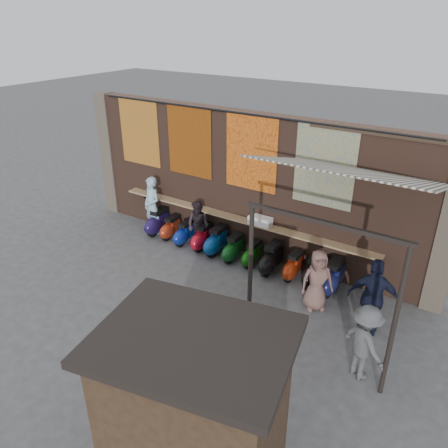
# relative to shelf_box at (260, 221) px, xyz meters

# --- Properties ---
(ground) EXTENTS (70.00, 70.00, 0.00)m
(ground) POSITION_rel_shelf_box_xyz_m (-0.74, -2.30, -1.24)
(ground) COLOR #474749
(ground) RESTS_ON ground
(brick_wall) EXTENTS (10.00, 0.40, 4.00)m
(brick_wall) POSITION_rel_shelf_box_xyz_m (-0.74, 0.40, 0.76)
(brick_wall) COLOR brown
(brick_wall) RESTS_ON ground
(pier_left) EXTENTS (0.50, 0.50, 4.00)m
(pier_left) POSITION_rel_shelf_box_xyz_m (-5.94, 0.40, 0.76)
(pier_left) COLOR #4C4238
(pier_left) RESTS_ON ground
(eating_counter) EXTENTS (8.00, 0.32, 0.05)m
(eating_counter) POSITION_rel_shelf_box_xyz_m (-0.74, 0.03, -0.14)
(eating_counter) COLOR #9E7A51
(eating_counter) RESTS_ON brick_wall
(shelf_box) EXTENTS (0.63, 0.29, 0.23)m
(shelf_box) POSITION_rel_shelf_box_xyz_m (0.00, 0.00, 0.00)
(shelf_box) COLOR white
(shelf_box) RESTS_ON eating_counter
(tapestry_redgold) EXTENTS (1.50, 0.02, 2.00)m
(tapestry_redgold) POSITION_rel_shelf_box_xyz_m (-4.34, 0.18, 1.76)
(tapestry_redgold) COLOR maroon
(tapestry_redgold) RESTS_ON brick_wall
(tapestry_sun) EXTENTS (1.50, 0.02, 2.00)m
(tapestry_sun) POSITION_rel_shelf_box_xyz_m (-2.44, 0.18, 1.76)
(tapestry_sun) COLOR #DD610D
(tapestry_sun) RESTS_ON brick_wall
(tapestry_orange) EXTENTS (1.50, 0.02, 2.00)m
(tapestry_orange) POSITION_rel_shelf_box_xyz_m (-0.44, 0.18, 1.76)
(tapestry_orange) COLOR orange
(tapestry_orange) RESTS_ON brick_wall
(tapestry_multi) EXTENTS (1.50, 0.02, 2.00)m
(tapestry_multi) POSITION_rel_shelf_box_xyz_m (1.56, 0.18, 1.76)
(tapestry_multi) COLOR #2B629D
(tapestry_multi) RESTS_ON brick_wall
(hang_rail) EXTENTS (9.50, 0.06, 0.06)m
(hang_rail) POSITION_rel_shelf_box_xyz_m (-0.74, 0.17, 2.74)
(hang_rail) COLOR black
(hang_rail) RESTS_ON brick_wall
(scooter_stool_0) EXTENTS (0.38, 0.84, 0.80)m
(scooter_stool_0) POSITION_rel_shelf_box_xyz_m (-3.45, -0.25, -0.84)
(scooter_stool_0) COLOR #1F144C
(scooter_stool_0) RESTS_ON ground
(scooter_stool_1) EXTENTS (0.32, 0.72, 0.68)m
(scooter_stool_1) POSITION_rel_shelf_box_xyz_m (-2.93, -0.25, -0.90)
(scooter_stool_1) COLOR #A02E15
(scooter_stool_1) RESTS_ON ground
(scooter_stool_2) EXTENTS (0.33, 0.73, 0.70)m
(scooter_stool_2) POSITION_rel_shelf_box_xyz_m (-2.34, -0.33, -0.89)
(scooter_stool_2) COLOR navy
(scooter_stool_2) RESTS_ON ground
(scooter_stool_3) EXTENTS (0.36, 0.80, 0.76)m
(scooter_stool_3) POSITION_rel_shelf_box_xyz_m (-1.70, -0.28, -0.86)
(scooter_stool_3) COLOR #B40D22
(scooter_stool_3) RESTS_ON ground
(scooter_stool_4) EXTENTS (0.38, 0.85, 0.80)m
(scooter_stool_4) POSITION_rel_shelf_box_xyz_m (-1.21, -0.29, -0.84)
(scooter_stool_4) COLOR navy
(scooter_stool_4) RESTS_ON ground
(scooter_stool_5) EXTENTS (0.35, 0.77, 0.73)m
(scooter_stool_5) POSITION_rel_shelf_box_xyz_m (-0.61, -0.34, -0.87)
(scooter_stool_5) COLOR #0D4518
(scooter_stool_5) RESTS_ON ground
(scooter_stool_6) EXTENTS (0.32, 0.72, 0.68)m
(scooter_stool_6) POSITION_rel_shelf_box_xyz_m (-0.05, -0.29, -0.90)
(scooter_stool_6) COLOR #0D510B
(scooter_stool_6) RESTS_ON ground
(scooter_stool_7) EXTENTS (0.39, 0.87, 0.82)m
(scooter_stool_7) POSITION_rel_shelf_box_xyz_m (0.56, -0.33, -0.83)
(scooter_stool_7) COLOR black
(scooter_stool_7) RESTS_ON ground
(scooter_stool_8) EXTENTS (0.34, 0.75, 0.71)m
(scooter_stool_8) POSITION_rel_shelf_box_xyz_m (1.17, -0.28, -0.89)
(scooter_stool_8) COLOR #9B280E
(scooter_stool_8) RESTS_ON ground
(scooter_stool_9) EXTENTS (0.38, 0.84, 0.80)m
(scooter_stool_9) POSITION_rel_shelf_box_xyz_m (1.74, -0.28, -0.84)
(scooter_stool_9) COLOR black
(scooter_stool_9) RESTS_ON ground
(scooter_stool_10) EXTENTS (0.40, 0.89, 0.84)m
(scooter_stool_10) POSITION_rel_shelf_box_xyz_m (2.25, -0.33, -0.82)
(scooter_stool_10) COLOR #161C4F
(scooter_stool_10) RESTS_ON ground
(diner_left) EXTENTS (0.77, 0.61, 1.84)m
(diner_left) POSITION_rel_shelf_box_xyz_m (-3.60, -0.30, -0.32)
(diner_left) COLOR #A0CCE9
(diner_left) RESTS_ON ground
(diner_right) EXTENTS (0.72, 0.56, 1.46)m
(diner_right) POSITION_rel_shelf_box_xyz_m (-1.86, -0.30, -0.51)
(diner_right) COLOR #292027
(diner_right) RESTS_ON ground
(shopper_navy) EXTENTS (1.13, 0.65, 1.81)m
(shopper_navy) POSITION_rel_shelf_box_xyz_m (3.46, -1.37, -0.33)
(shopper_navy) COLOR #161931
(shopper_navy) RESTS_ON ground
(shopper_grey) EXTENTS (1.17, 1.02, 1.57)m
(shopper_grey) POSITION_rel_shelf_box_xyz_m (3.70, -2.69, -0.46)
(shopper_grey) COLOR #515256
(shopper_grey) RESTS_ON ground
(shopper_tan) EXTENTS (0.87, 0.84, 1.51)m
(shopper_tan) POSITION_rel_shelf_box_xyz_m (2.15, -1.16, -0.49)
(shopper_tan) COLOR #7B564E
(shopper_tan) RESTS_ON ground
(market_stall) EXTENTS (2.56, 2.12, 2.45)m
(market_stall) POSITION_rel_shelf_box_xyz_m (2.27, -5.95, -0.01)
(market_stall) COLOR black
(market_stall) RESTS_ON ground
(stall_roof) EXTENTS (2.88, 2.42, 0.12)m
(stall_roof) POSITION_rel_shelf_box_xyz_m (2.27, -5.95, 1.27)
(stall_roof) COLOR black
(stall_roof) RESTS_ON market_stall
(stall_sign) EXTENTS (1.18, 0.28, 0.50)m
(stall_sign) POSITION_rel_shelf_box_xyz_m (2.09, -5.09, 0.54)
(stall_sign) COLOR gold
(stall_sign) RESTS_ON market_stall
(stall_shelf) EXTENTS (1.86, 0.47, 0.06)m
(stall_shelf) POSITION_rel_shelf_box_xyz_m (2.09, -5.09, -0.34)
(stall_shelf) COLOR #473321
(stall_shelf) RESTS_ON market_stall
(awning_canvas) EXTENTS (3.20, 3.28, 0.97)m
(awning_canvas) POSITION_rel_shelf_box_xyz_m (2.76, -1.40, 2.31)
(awning_canvas) COLOR beige
(awning_canvas) RESTS_ON brick_wall
(awning_ledger) EXTENTS (3.30, 0.08, 0.12)m
(awning_ledger) POSITION_rel_shelf_box_xyz_m (2.76, 0.19, 2.71)
(awning_ledger) COLOR #33261C
(awning_ledger) RESTS_ON brick_wall
(awning_header) EXTENTS (3.00, 0.08, 0.08)m
(awning_header) POSITION_rel_shelf_box_xyz_m (2.76, -2.90, 1.84)
(awning_header) COLOR black
(awning_header) RESTS_ON awning_post_left
(awning_post_left) EXTENTS (0.09, 0.09, 3.10)m
(awning_post_left) POSITION_rel_shelf_box_xyz_m (1.36, -2.90, 0.31)
(awning_post_left) COLOR black
(awning_post_left) RESTS_ON ground
(awning_post_right) EXTENTS (0.09, 0.09, 3.10)m
(awning_post_right) POSITION_rel_shelf_box_xyz_m (4.16, -2.90, 0.31)
(awning_post_right) COLOR black
(awning_post_right) RESTS_ON ground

